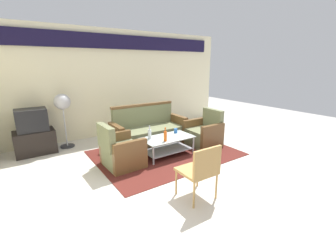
{
  "coord_description": "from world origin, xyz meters",
  "views": [
    {
      "loc": [
        -2.69,
        -3.0,
        1.94
      ],
      "look_at": [
        -0.05,
        0.82,
        0.65
      ],
      "focal_mm": 24.4,
      "sensor_mm": 36.0,
      "label": 1
    }
  ],
  "objects": [
    {
      "name": "wall_back",
      "position": [
        0.0,
        3.05,
        1.48
      ],
      "size": [
        6.52,
        0.19,
        2.8
      ],
      "color": "beige",
      "rests_on": "ground"
    },
    {
      "name": "coffee_table",
      "position": [
        -0.08,
        0.8,
        0.27
      ],
      "size": [
        1.1,
        0.6,
        0.4
      ],
      "color": "silver",
      "rests_on": "rug"
    },
    {
      "name": "pedestal_fan",
      "position": [
        -1.75,
        2.6,
        1.01
      ],
      "size": [
        0.36,
        0.36,
        1.27
      ],
      "color": "#2D2D33",
      "rests_on": "ground"
    },
    {
      "name": "ground_plane",
      "position": [
        0.0,
        0.0,
        0.0
      ],
      "size": [
        14.0,
        14.0,
        0.0
      ],
      "primitive_type": "plane",
      "color": "beige"
    },
    {
      "name": "rug",
      "position": [
        -0.05,
        0.92,
        0.01
      ],
      "size": [
        2.95,
        2.23,
        0.01
      ],
      "primitive_type": "cube",
      "color": "#511E19",
      "rests_on": "ground"
    },
    {
      "name": "tv_stand",
      "position": [
        -2.4,
        2.55,
        0.26
      ],
      "size": [
        0.8,
        0.5,
        0.52
      ],
      "primitive_type": "cube",
      "color": "black",
      "rests_on": "ground"
    },
    {
      "name": "wicker_chair",
      "position": [
        -0.63,
        -0.83,
        0.49
      ],
      "size": [
        0.49,
        0.49,
        0.84
      ],
      "rotation": [
        0.0,
        0.0,
        -0.02
      ],
      "color": "#AD844C",
      "rests_on": "ground"
    },
    {
      "name": "armchair_right",
      "position": [
        1.01,
        0.83,
        0.29
      ],
      "size": [
        0.71,
        0.77,
        0.85
      ],
      "rotation": [
        0.0,
        0.0,
        1.56
      ],
      "color": "#6B704C",
      "rests_on": "rug"
    },
    {
      "name": "couch",
      "position": [
        -0.06,
        1.64,
        0.32
      ],
      "size": [
        1.81,
        0.77,
        0.96
      ],
      "rotation": [
        0.0,
        0.0,
        3.12
      ],
      "color": "#6B704C",
      "rests_on": "rug"
    },
    {
      "name": "cup",
      "position": [
        0.26,
        0.96,
        0.46
      ],
      "size": [
        0.08,
        0.08,
        0.1
      ],
      "primitive_type": "cylinder",
      "color": "#2659A5",
      "rests_on": "coffee_table"
    },
    {
      "name": "television",
      "position": [
        -2.4,
        2.55,
        0.76
      ],
      "size": [
        0.61,
        0.46,
        0.48
      ],
      "rotation": [
        0.0,
        0.0,
        3.13
      ],
      "color": "black",
      "rests_on": "tv_stand"
    },
    {
      "name": "bottle_clear",
      "position": [
        -0.44,
        0.93,
        0.52
      ],
      "size": [
        0.07,
        0.07,
        0.29
      ],
      "color": "silver",
      "rests_on": "coffee_table"
    },
    {
      "name": "armchair_left",
      "position": [
        -1.11,
        0.87,
        0.29
      ],
      "size": [
        0.72,
        0.78,
        0.85
      ],
      "rotation": [
        0.0,
        0.0,
        -1.55
      ],
      "color": "#6B704C",
      "rests_on": "rug"
    },
    {
      "name": "bottle_orange",
      "position": [
        -0.25,
        0.63,
        0.52
      ],
      "size": [
        0.07,
        0.07,
        0.29
      ],
      "color": "#D85919",
      "rests_on": "coffee_table"
    }
  ]
}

